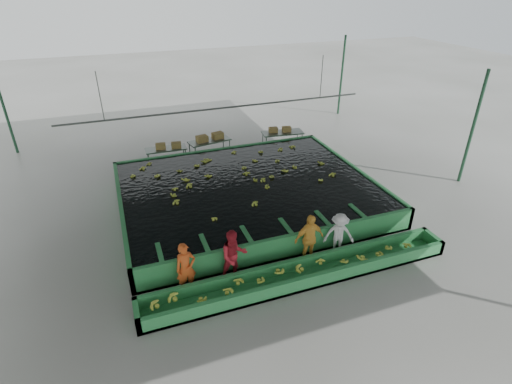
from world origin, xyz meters
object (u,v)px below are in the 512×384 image
object	(u,v)px
sorting_trough	(302,274)
box_stack_mid	(210,140)
box_stack_left	(169,148)
worker_b	(234,256)
flotation_tank	(248,193)
packing_table_mid	(210,149)
packing_table_left	(167,157)
worker_d	(339,235)
box_stack_right	(280,132)
worker_a	(186,268)
packing_table_right	(282,141)
worker_c	(309,239)

from	to	relation	value
sorting_trough	box_stack_mid	distance (m)	10.13
sorting_trough	box_stack_left	distance (m)	10.22
box_stack_left	worker_b	bearing A→B (deg)	-87.28
flotation_tank	packing_table_mid	xyz separation A→B (m)	(-0.29, 4.99, 0.03)
sorting_trough	packing_table_left	bearing A→B (deg)	104.05
flotation_tank	packing_table_left	distance (m)	5.46
sorting_trough	worker_d	xyz separation A→B (m)	(1.69, 0.80, 0.53)
flotation_tank	box_stack_mid	distance (m)	5.03
box_stack_mid	box_stack_right	size ratio (longest dim) A/B	1.21
box_stack_left	box_stack_mid	xyz separation A→B (m)	(2.12, 0.18, 0.07)
worker_a	worker_d	xyz separation A→B (m)	(5.08, 0.00, -0.05)
flotation_tank	worker_a	distance (m)	5.49
packing_table_mid	packing_table_right	world-z (taller)	packing_table_right
sorting_trough	worker_a	bearing A→B (deg)	166.72
box_stack_mid	worker_a	bearing A→B (deg)	-108.67
sorting_trough	packing_table_left	size ratio (longest dim) A/B	5.13
worker_d	box_stack_left	world-z (taller)	worker_d
flotation_tank	worker_d	bearing A→B (deg)	-68.54
packing_table_left	box_stack_mid	xyz separation A→B (m)	(2.25, 0.14, 0.52)
worker_c	packing_table_left	world-z (taller)	worker_c
packing_table_mid	packing_table_right	xyz separation A→B (m)	(3.90, -0.26, 0.01)
packing_table_left	box_stack_right	bearing A→B (deg)	-0.52
flotation_tank	packing_table_right	size ratio (longest dim) A/B	4.62
sorting_trough	box_stack_mid	bearing A→B (deg)	91.41
worker_d	packing_table_mid	size ratio (longest dim) A/B	0.74
packing_table_left	box_stack_left	bearing A→B (deg)	-17.15
worker_a	worker_d	world-z (taller)	worker_a
worker_c	packing_table_mid	distance (m)	9.34
sorting_trough	worker_c	bearing A→B (deg)	53.59
flotation_tank	box_stack_mid	size ratio (longest dim) A/B	7.04
flotation_tank	box_stack_mid	bearing A→B (deg)	92.84
worker_d	packing_table_right	size ratio (longest dim) A/B	0.72
worker_d	packing_table_left	world-z (taller)	worker_d
worker_b	box_stack_right	world-z (taller)	worker_b
worker_a	packing_table_right	distance (m)	11.43
packing_table_mid	box_stack_mid	world-z (taller)	box_stack_mid
flotation_tank	box_stack_mid	world-z (taller)	box_stack_mid
sorting_trough	box_stack_right	world-z (taller)	box_stack_right
packing_table_mid	box_stack_left	distance (m)	2.13
worker_a	box_stack_left	xyz separation A→B (m)	(1.03, 9.12, 0.07)
sorting_trough	packing_table_mid	size ratio (longest dim) A/B	4.75
packing_table_mid	box_stack_left	size ratio (longest dim) A/B	1.74
packing_table_right	worker_c	bearing A→B (deg)	-108.50
sorting_trough	box_stack_right	distance (m)	10.53
sorting_trough	worker_a	size ratio (longest dim) A/B	6.08
packing_table_right	box_stack_left	distance (m)	5.99
packing_table_left	box_stack_mid	world-z (taller)	box_stack_mid
packing_table_mid	box_stack_right	bearing A→B (deg)	-2.77
worker_d	packing_table_left	xyz separation A→B (m)	(-4.18, 9.16, -0.33)
box_stack_left	packing_table_left	bearing A→B (deg)	162.85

